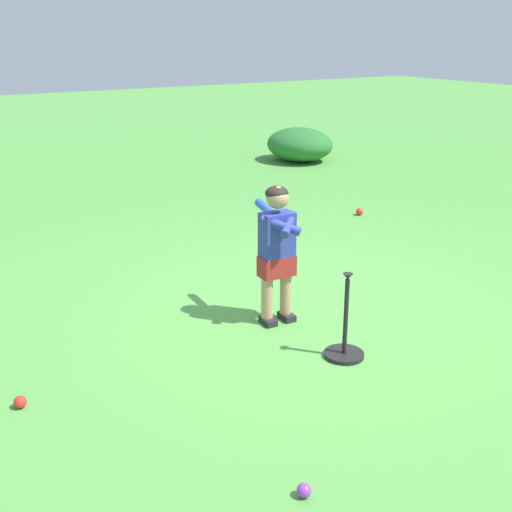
% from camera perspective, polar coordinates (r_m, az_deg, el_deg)
% --- Properties ---
extents(ground_plane, '(40.00, 40.00, 0.00)m').
position_cam_1_polar(ground_plane, '(5.32, 4.60, -4.79)').
color(ground_plane, '#519942').
extents(child_batter, '(0.33, 0.63, 1.08)m').
position_cam_1_polar(child_batter, '(4.89, 1.85, 1.24)').
color(child_batter, '#232328').
rests_on(child_batter, ground).
extents(play_ball_behind_batter, '(0.09, 0.09, 0.09)m').
position_cam_1_polar(play_ball_behind_batter, '(8.08, 9.06, 3.86)').
color(play_ball_behind_batter, red).
rests_on(play_ball_behind_batter, ground).
extents(play_ball_by_bucket, '(0.08, 0.08, 0.08)m').
position_cam_1_polar(play_ball_by_bucket, '(4.26, -19.99, -11.94)').
color(play_ball_by_bucket, red).
rests_on(play_ball_by_bucket, ground).
extents(play_ball_far_left, '(0.07, 0.07, 0.07)m').
position_cam_1_polar(play_ball_far_left, '(3.38, 4.24, -19.81)').
color(play_ball_far_left, purple).
rests_on(play_ball_far_left, ground).
extents(batting_tee, '(0.28, 0.28, 0.62)m').
position_cam_1_polar(batting_tee, '(4.59, 7.77, -7.56)').
color(batting_tee, black).
rests_on(batting_tee, ground).
extents(shrub_left_background, '(1.07, 1.22, 0.57)m').
position_cam_1_polar(shrub_left_background, '(11.33, 3.85, 9.73)').
color(shrub_left_background, '#286B2D').
rests_on(shrub_left_background, ground).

